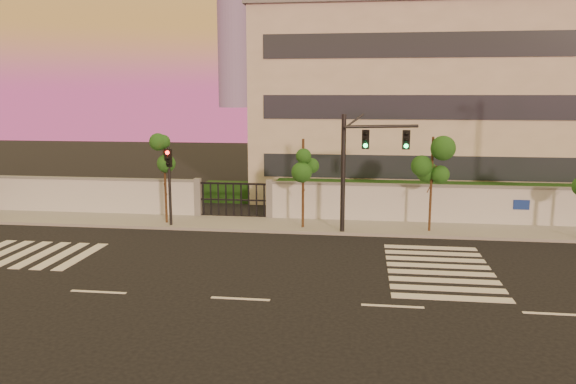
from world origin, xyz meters
TOP-DOWN VIEW (x-y plane):
  - ground at (0.00, 0.00)m, footprint 120.00×120.00m
  - sidewalk at (0.00, 10.50)m, footprint 60.00×3.00m
  - perimeter_wall at (0.10, 12.00)m, footprint 60.00×0.36m
  - hedge_row at (1.17, 14.74)m, footprint 41.00×4.25m
  - institutional_building at (9.00, 21.99)m, footprint 24.40×12.40m
  - road_markings at (-1.58, 3.76)m, footprint 57.00×7.62m
  - street_tree_c at (-6.09, 10.03)m, footprint 1.47×1.17m
  - street_tree_d at (1.06, 9.94)m, footprint 1.57×1.25m
  - street_tree_e at (7.27, 9.98)m, footprint 1.46×1.16m
  - traffic_signal_main at (3.76, 9.27)m, footprint 3.61×1.24m
  - traffic_signal_secondary at (-5.70, 9.46)m, footprint 0.32×0.33m

SIDE VIEW (x-z plane):
  - ground at x=0.00m, z-range 0.00..0.00m
  - road_markings at x=-1.58m, z-range 0.00..0.02m
  - sidewalk at x=0.00m, z-range 0.00..0.15m
  - hedge_row at x=1.17m, z-range -0.08..1.72m
  - perimeter_wall at x=0.10m, z-range -0.03..2.17m
  - traffic_signal_secondary at x=-5.70m, z-range 0.56..4.70m
  - street_tree_d at x=1.06m, z-range 1.08..5.67m
  - street_tree_c at x=-6.09m, z-range 1.10..5.77m
  - street_tree_e at x=7.27m, z-range 1.12..5.86m
  - traffic_signal_main at x=3.76m, z-range 0.77..6.58m
  - institutional_building at x=9.00m, z-range 0.03..12.28m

